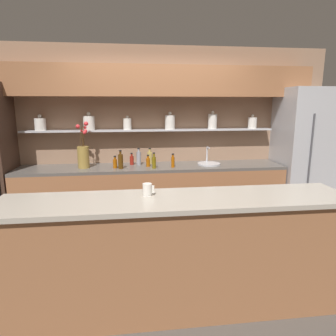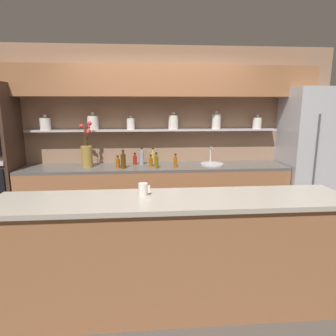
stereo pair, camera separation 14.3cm
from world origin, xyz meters
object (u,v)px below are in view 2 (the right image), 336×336
(flower_vase, at_px, (87,154))
(bottle_oil_6, at_px, (156,162))
(bottle_sauce_5, at_px, (118,163))
(bottle_sauce_7, at_px, (135,160))
(coffee_mug, at_px, (143,189))
(refrigerator, at_px, (310,158))
(bottle_spirit_4, at_px, (142,158))
(bottle_spirit_0, at_px, (123,161))
(bottle_sauce_1, at_px, (151,162))
(bottle_sauce_2, at_px, (175,161))
(bottle_spirit_3, at_px, (153,157))
(sink_fixture, at_px, (212,163))

(flower_vase, distance_m, bottle_oil_6, 0.97)
(bottle_sauce_5, bearing_deg, bottle_sauce_7, 42.32)
(bottle_sauce_5, xyz_separation_m, coffee_mug, (0.35, -1.63, 0.08))
(refrigerator, xyz_separation_m, bottle_sauce_7, (-2.56, 0.17, -0.01))
(bottle_spirit_4, relative_size, bottle_sauce_7, 1.42)
(bottle_spirit_0, height_order, coffee_mug, bottle_spirit_0)
(bottle_sauce_1, xyz_separation_m, coffee_mug, (-0.11, -1.68, 0.08))
(bottle_sauce_7, bearing_deg, coffee_mug, -86.27)
(refrigerator, xyz_separation_m, bottle_spirit_4, (-2.46, 0.15, 0.02))
(bottle_oil_6, bearing_deg, coffee_mug, -96.61)
(refrigerator, xyz_separation_m, bottle_spirit_0, (-2.72, -0.09, 0.02))
(refrigerator, relative_size, bottle_sauce_2, 10.45)
(bottle_spirit_3, distance_m, bottle_sauce_5, 0.55)
(flower_vase, relative_size, sink_fixture, 1.90)
(coffee_mug, bearing_deg, bottle_oil_6, 83.39)
(flower_vase, relative_size, bottle_oil_6, 2.88)
(bottle_oil_6, bearing_deg, bottle_sauce_1, 118.68)
(bottle_spirit_0, height_order, bottle_spirit_4, bottle_spirit_0)
(bottle_sauce_1, height_order, coffee_mug, coffee_mug)
(flower_vase, xyz_separation_m, coffee_mug, (0.77, -1.71, -0.03))
(bottle_sauce_7, height_order, coffee_mug, coffee_mug)
(refrigerator, distance_m, bottle_sauce_5, 2.79)
(bottle_sauce_2, xyz_separation_m, bottle_sauce_5, (-0.79, 0.05, -0.01))
(bottle_spirit_4, xyz_separation_m, bottle_sauce_7, (-0.10, 0.01, -0.03))
(sink_fixture, height_order, bottle_oil_6, sink_fixture)
(refrigerator, distance_m, bottle_sauce_1, 2.34)
(bottle_sauce_1, xyz_separation_m, bottle_sauce_7, (-0.23, 0.16, 0.00))
(bottle_sauce_1, distance_m, bottle_oil_6, 0.15)
(flower_vase, height_order, bottle_spirit_3, flower_vase)
(bottle_sauce_7, bearing_deg, bottle_sauce_1, -34.71)
(bottle_sauce_1, bearing_deg, bottle_sauce_2, -16.58)
(refrigerator, distance_m, bottle_spirit_4, 2.47)
(bottle_spirit_3, bearing_deg, flower_vase, -169.35)
(bottle_sauce_2, xyz_separation_m, bottle_spirit_4, (-0.46, 0.24, 0.02))
(sink_fixture, distance_m, bottle_sauce_1, 0.89)
(bottle_sauce_2, bearing_deg, bottle_sauce_7, 155.46)
(flower_vase, xyz_separation_m, bottle_spirit_3, (0.92, 0.17, -0.09))
(sink_fixture, bearing_deg, bottle_oil_6, -167.95)
(bottle_sauce_1, distance_m, bottle_sauce_7, 0.28)
(bottle_sauce_2, xyz_separation_m, coffee_mug, (-0.44, -1.58, 0.07))
(flower_vase, distance_m, bottle_sauce_1, 0.89)
(bottle_sauce_5, relative_size, bottle_oil_6, 0.77)
(bottle_spirit_0, bearing_deg, bottle_spirit_4, 44.22)
(sink_fixture, height_order, bottle_sauce_1, sink_fixture)
(refrigerator, bearing_deg, bottle_sauce_1, 179.80)
(coffee_mug, bearing_deg, bottle_spirit_3, 85.60)
(coffee_mug, bearing_deg, flower_vase, 114.42)
(bottle_spirit_3, relative_size, bottle_oil_6, 1.06)
(bottle_spirit_4, relative_size, bottle_sauce_5, 1.45)
(flower_vase, relative_size, bottle_sauce_5, 3.72)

